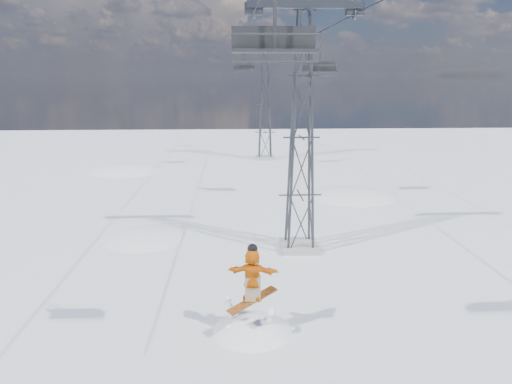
% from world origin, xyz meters
% --- Properties ---
extents(ground, '(120.00, 120.00, 0.00)m').
position_xyz_m(ground, '(0.00, 0.00, 0.00)').
color(ground, white).
rests_on(ground, ground).
extents(snow_terrain, '(39.00, 37.00, 22.00)m').
position_xyz_m(snow_terrain, '(-4.77, 21.24, -9.59)').
color(snow_terrain, white).
rests_on(snow_terrain, ground).
extents(lift_tower_near, '(5.20, 1.80, 11.43)m').
position_xyz_m(lift_tower_near, '(0.80, 8.00, 5.47)').
color(lift_tower_near, '#999999').
rests_on(lift_tower_near, ground).
extents(lift_tower_far, '(5.20, 1.80, 11.43)m').
position_xyz_m(lift_tower_far, '(0.80, 33.00, 5.47)').
color(lift_tower_far, '#999999').
rests_on(lift_tower_far, ground).
extents(haul_cables, '(4.46, 51.00, 0.06)m').
position_xyz_m(haul_cables, '(0.80, 19.50, 10.85)').
color(haul_cables, black).
rests_on(haul_cables, ground).
extents(snowboarder_jump, '(4.40, 4.40, 7.12)m').
position_xyz_m(snowboarder_jump, '(-1.78, 0.74, -1.62)').
color(snowboarder_jump, white).
rests_on(snowboarder_jump, ground).
extents(lift_chair_near, '(1.88, 0.54, 2.33)m').
position_xyz_m(lift_chair_near, '(-1.40, -2.39, 8.98)').
color(lift_chair_near, black).
rests_on(lift_chair_near, ground).
extents(lift_chair_mid, '(2.13, 0.61, 2.64)m').
position_xyz_m(lift_chair_mid, '(3.00, 15.97, 8.74)').
color(lift_chair_mid, black).
rests_on(lift_chair_mid, ground).
extents(lift_chair_far, '(1.82, 0.52, 2.26)m').
position_xyz_m(lift_chair_far, '(-1.40, 27.20, 9.04)').
color(lift_chair_far, black).
rests_on(lift_chair_far, ground).
extents(lift_chair_extra, '(1.81, 0.52, 2.24)m').
position_xyz_m(lift_chair_extra, '(-1.40, 38.21, 9.06)').
color(lift_chair_extra, black).
rests_on(lift_chair_extra, ground).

